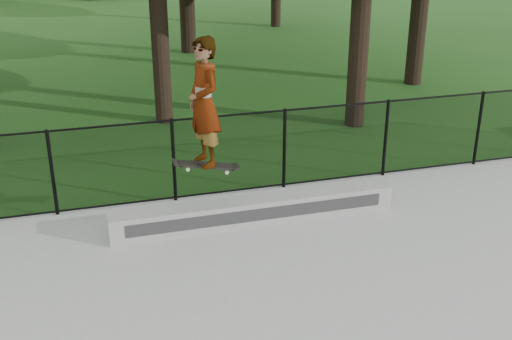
{
  "coord_description": "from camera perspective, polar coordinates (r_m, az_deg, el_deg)",
  "views": [
    {
      "loc": [
        -3.48,
        -4.28,
        4.9
      ],
      "look_at": [
        -1.02,
        4.2,
        1.2
      ],
      "focal_mm": 45.0,
      "sensor_mm": 36.0,
      "label": 1
    }
  ],
  "objects": [
    {
      "name": "grind_ledge",
      "position": [
        10.43,
        -0.09,
        -3.62
      ],
      "size": [
        4.68,
        0.4,
        0.42
      ],
      "primitive_type": "cube",
      "color": "#ACABA7",
      "rests_on": "concrete_slab"
    },
    {
      "name": "chainlink_fence",
      "position": [
        11.51,
        2.54,
        1.91
      ],
      "size": [
        16.06,
        0.06,
        1.5
      ],
      "color": "black",
      "rests_on": "concrete_slab"
    },
    {
      "name": "skater_airborne",
      "position": [
        9.44,
        -4.64,
        5.85
      ],
      "size": [
        0.83,
        0.79,
        2.1
      ],
      "color": "black",
      "rests_on": "ground"
    }
  ]
}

